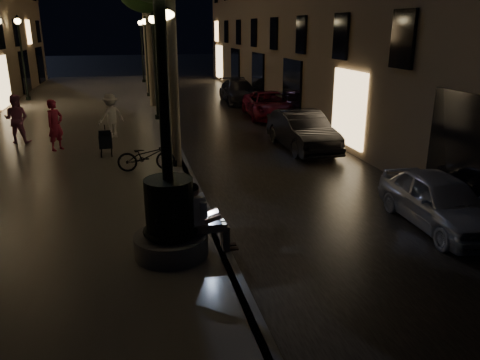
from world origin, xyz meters
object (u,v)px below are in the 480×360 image
object	(u,v)px
seated_man_laptop	(203,215)
pedestrian_white	(111,116)
stroller	(106,141)
pedestrian_pink	(16,119)
car_rear	(239,92)
fountain_lamppost	(169,204)
lamp_curb_c	(146,46)
lamp_curb_d	(142,42)
car_front	(440,201)
bicycle	(146,156)
lamp_left_c	(21,47)
car_third	(269,105)
lamp_curb_a	(171,66)
lamp_curb_b	(154,52)
pedestrian_red	(55,125)
car_second	(302,131)

from	to	relation	value
seated_man_laptop	pedestrian_white	distance (m)	10.72
stroller	pedestrian_pink	xyz separation A→B (m)	(-3.23, 2.63, 0.39)
car_rear	stroller	bearing A→B (deg)	-120.49
fountain_lamppost	lamp_curb_c	distance (m)	22.10
lamp_curb_d	car_front	distance (m)	30.21
fountain_lamppost	bicycle	xyz separation A→B (m)	(-0.20, 5.65, -0.56)
lamp_left_c	stroller	distance (m)	15.28
stroller	car_third	distance (m)	9.99
lamp_curb_a	pedestrian_white	xyz separation A→B (m)	(-2.00, 4.55, -2.19)
seated_man_laptop	lamp_left_c	world-z (taller)	lamp_left_c
pedestrian_pink	stroller	bearing A→B (deg)	152.29
stroller	bicycle	world-z (taller)	stroller
fountain_lamppost	lamp_curb_b	size ratio (longest dim) A/B	1.08
pedestrian_white	lamp_curb_d	bearing A→B (deg)	-126.89
stroller	pedestrian_pink	world-z (taller)	pedestrian_pink
fountain_lamppost	lamp_curb_c	world-z (taller)	fountain_lamppost
seated_man_laptop	lamp_left_c	xyz separation A→B (m)	(-7.01, 22.00, 2.30)
lamp_curb_a	lamp_curb_d	size ratio (longest dim) A/B	1.00
lamp_curb_c	pedestrian_red	bearing A→B (deg)	-106.31
lamp_curb_b	car_third	bearing A→B (deg)	2.18
pedestrian_white	bicycle	bearing A→B (deg)	71.68
lamp_curb_b	car_rear	distance (m)	7.80
car_front	fountain_lamppost	bearing A→B (deg)	-174.02
lamp_curb_c	lamp_left_c	xyz separation A→B (m)	(-7.10, 0.00, 0.00)
pedestrian_pink	pedestrian_white	world-z (taller)	pedestrian_pink
car_rear	pedestrian_white	distance (m)	11.28
car_third	pedestrian_red	world-z (taller)	pedestrian_red
lamp_left_c	pedestrian_red	xyz separation A→B (m)	(3.27, -13.09, -2.15)
stroller	bicycle	distance (m)	2.46
pedestrian_pink	pedestrian_red	bearing A→B (deg)	147.39
lamp_curb_a	fountain_lamppost	bearing A→B (deg)	-96.65
lamp_curb_c	pedestrian_white	size ratio (longest dim) A/B	2.84
pedestrian_white	fountain_lamppost	bearing A→B (deg)	65.99
pedestrian_red	pedestrian_pink	xyz separation A→B (m)	(-1.54, 1.49, 0.01)
seated_man_laptop	lamp_curb_c	world-z (taller)	lamp_curb_c
car_third	pedestrian_white	distance (m)	8.35
car_front	car_second	size ratio (longest dim) A/B	0.84
car_second	bicycle	size ratio (longest dim) A/B	2.49
lamp_curb_c	pedestrian_pink	xyz separation A→B (m)	(-5.37, -11.60, -2.14)
car_front	lamp_curb_c	bearing A→B (deg)	106.21
lamp_curb_a	car_rear	world-z (taller)	lamp_curb_a
fountain_lamppost	lamp_curb_a	world-z (taller)	fountain_lamppost
lamp_curb_b	car_rear	world-z (taller)	lamp_curb_b
lamp_curb_d	stroller	world-z (taller)	lamp_curb_d
lamp_curb_d	pedestrian_red	xyz separation A→B (m)	(-3.83, -21.09, -2.15)
lamp_curb_c	lamp_left_c	bearing A→B (deg)	180.00
lamp_curb_c	pedestrian_pink	world-z (taller)	lamp_curb_c
fountain_lamppost	lamp_curb_a	xyz separation A→B (m)	(0.70, 6.00, 2.02)
lamp_left_c	pedestrian_pink	bearing A→B (deg)	-81.50
seated_man_laptop	bicycle	xyz separation A→B (m)	(-0.81, 5.65, -0.28)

